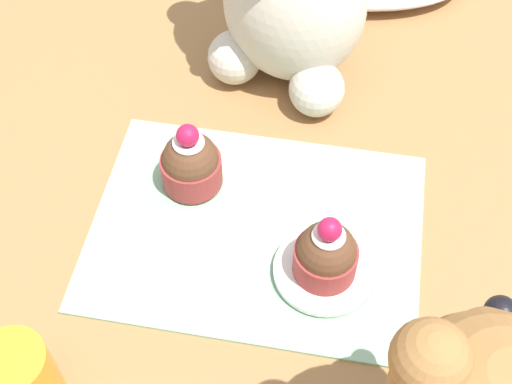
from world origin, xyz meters
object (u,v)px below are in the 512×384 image
saucer_plate (324,270)px  juice_glass (22,379)px  cupcake_near_cream_bear (191,163)px  cupcake_near_tan_bear (326,254)px

saucer_plate → juice_glass: (-0.20, -0.14, 0.03)m
cupcake_near_cream_bear → juice_glass: (-0.07, -0.21, 0.00)m
cupcake_near_cream_bear → cupcake_near_tan_bear: size_ratio=1.06×
cupcake_near_tan_bear → juice_glass: size_ratio=0.97×
cupcake_near_cream_bear → cupcake_near_tan_bear: bearing=-30.2°
cupcake_near_tan_bear → juice_glass: 0.24m
saucer_plate → cupcake_near_tan_bear: (0.00, -0.00, 0.03)m
juice_glass → saucer_plate: bearing=35.3°
cupcake_near_cream_bear → saucer_plate: bearing=-30.2°
cupcake_near_tan_bear → juice_glass: cupcake_near_tan_bear is taller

